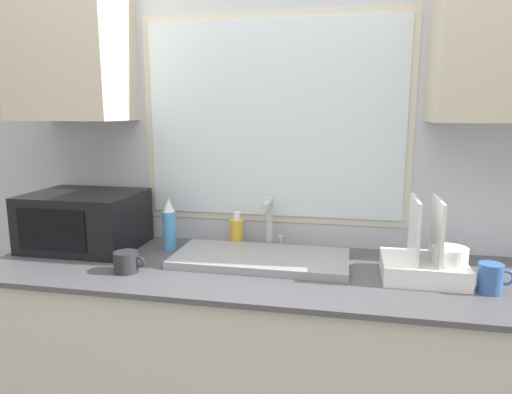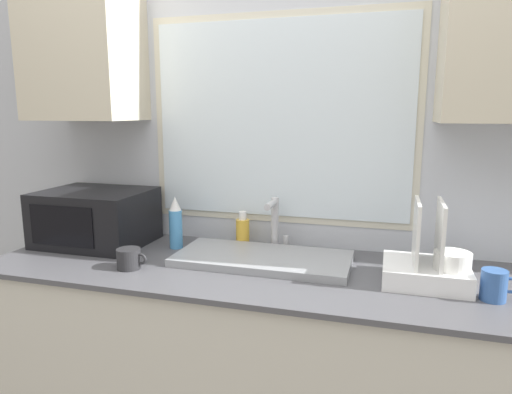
{
  "view_description": "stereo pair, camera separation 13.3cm",
  "coord_description": "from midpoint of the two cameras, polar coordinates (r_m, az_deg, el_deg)",
  "views": [
    {
      "loc": [
        0.33,
        -1.31,
        1.48
      ],
      "look_at": [
        -0.0,
        0.3,
        1.17
      ],
      "focal_mm": 32.0,
      "sensor_mm": 36.0,
      "label": 1
    },
    {
      "loc": [
        0.46,
        -1.28,
        1.48
      ],
      "look_at": [
        -0.0,
        0.3,
        1.17
      ],
      "focal_mm": 32.0,
      "sensor_mm": 36.0,
      "label": 2
    }
  ],
  "objects": [
    {
      "name": "dish_rack",
      "position": [
        1.72,
        22.93,
        -7.89
      ],
      "size": [
        0.29,
        0.25,
        0.29
      ],
      "color": "white",
      "rests_on": "countertop"
    },
    {
      "name": "faucet",
      "position": [
        1.96,
        4.33,
        -2.93
      ],
      "size": [
        0.08,
        0.15,
        0.22
      ],
      "color": "#B7B7BC",
      "rests_on": "countertop"
    },
    {
      "name": "wall_back",
      "position": [
        1.99,
        4.88,
        8.31
      ],
      "size": [
        6.0,
        0.38,
        2.6
      ],
      "color": "silver",
      "rests_on": "ground_plane"
    },
    {
      "name": "spray_bottle",
      "position": [
        2.0,
        -8.14,
        -3.32
      ],
      "size": [
        0.06,
        0.06,
        0.23
      ],
      "color": "#4C99D8",
      "rests_on": "countertop"
    },
    {
      "name": "countertop",
      "position": [
        1.96,
        2.38,
        -21.1
      ],
      "size": [
        2.13,
        0.69,
        0.89
      ],
      "color": "beige",
      "rests_on": "ground_plane"
    },
    {
      "name": "mug_near_sink",
      "position": [
        1.79,
        -13.52,
        -7.53
      ],
      "size": [
        0.12,
        0.09,
        0.08
      ],
      "color": "#262628",
      "rests_on": "countertop"
    },
    {
      "name": "microwave",
      "position": [
        2.15,
        -17.73,
        -2.41
      ],
      "size": [
        0.47,
        0.37,
        0.24
      ],
      "color": "black",
      "rests_on": "countertop"
    },
    {
      "name": "soap_bottle",
      "position": [
        2.02,
        0.22,
        -4.33
      ],
      "size": [
        0.06,
        0.06,
        0.16
      ],
      "color": "gold",
      "rests_on": "countertop"
    },
    {
      "name": "sink_basin",
      "position": [
        1.82,
        2.95,
        -7.71
      ],
      "size": [
        0.69,
        0.33,
        0.03
      ],
      "color": "gray",
      "rests_on": "countertop"
    },
    {
      "name": "mug_by_rack",
      "position": [
        1.67,
        29.74,
        -9.59
      ],
      "size": [
        0.11,
        0.08,
        0.1
      ],
      "color": "#335999",
      "rests_on": "countertop"
    }
  ]
}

